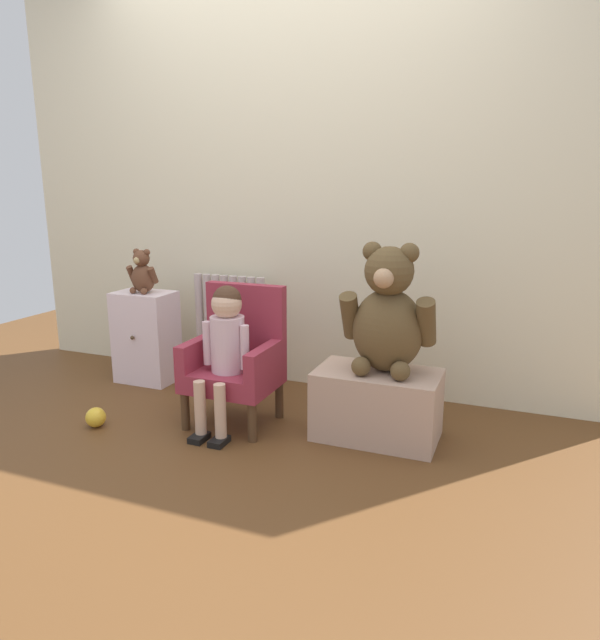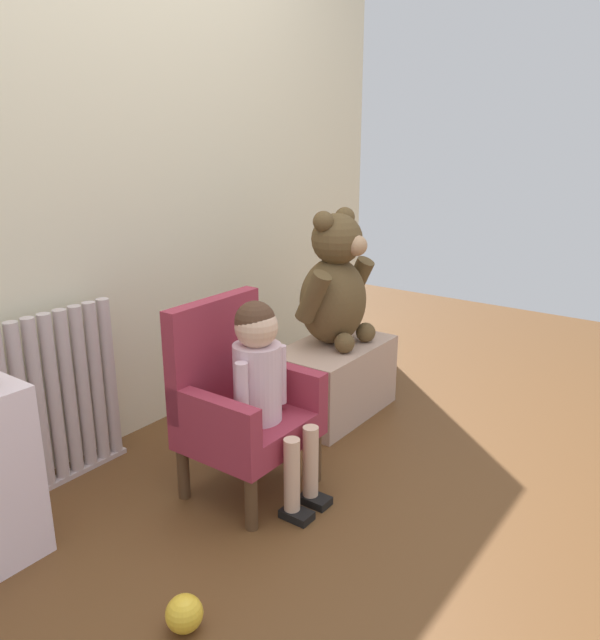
# 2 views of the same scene
# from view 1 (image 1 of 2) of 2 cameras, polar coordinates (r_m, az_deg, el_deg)

# --- Properties ---
(ground_plane) EXTENTS (6.00, 6.00, 0.00)m
(ground_plane) POSITION_cam_1_polar(r_m,az_deg,el_deg) (2.68, -10.47, -13.63)
(ground_plane) COLOR brown
(back_wall) EXTENTS (3.80, 0.05, 2.40)m
(back_wall) POSITION_cam_1_polar(r_m,az_deg,el_deg) (3.43, -0.63, 13.26)
(back_wall) COLOR beige
(back_wall) RESTS_ON ground_plane
(radiator) EXTENTS (0.50, 0.05, 0.66)m
(radiator) POSITION_cam_1_polar(r_m,az_deg,el_deg) (3.60, -7.02, -0.84)
(radiator) COLOR beige
(radiator) RESTS_ON ground_plane
(small_dresser) EXTENTS (0.36, 0.27, 0.57)m
(small_dresser) POSITION_cam_1_polar(r_m,az_deg,el_deg) (3.68, -15.11, -1.64)
(small_dresser) COLOR silver
(small_dresser) RESTS_ON ground_plane
(child_armchair) EXTENTS (0.44, 0.38, 0.71)m
(child_armchair) POSITION_cam_1_polar(r_m,az_deg,el_deg) (2.95, -6.34, -3.79)
(child_armchair) COLOR maroon
(child_armchair) RESTS_ON ground_plane
(child_figure) EXTENTS (0.25, 0.35, 0.73)m
(child_figure) POSITION_cam_1_polar(r_m,az_deg,el_deg) (2.82, -7.49, -1.76)
(child_figure) COLOR beige
(child_figure) RESTS_ON ground_plane
(low_bench) EXTENTS (0.59, 0.35, 0.34)m
(low_bench) POSITION_cam_1_polar(r_m,az_deg,el_deg) (2.82, 7.70, -8.38)
(low_bench) COLOR tan
(low_bench) RESTS_ON ground_plane
(large_teddy_bear) EXTENTS (0.45, 0.31, 0.61)m
(large_teddy_bear) POSITION_cam_1_polar(r_m,az_deg,el_deg) (2.70, 8.78, 0.40)
(large_teddy_bear) COLOR brown
(large_teddy_bear) RESTS_ON low_bench
(small_teddy_bear) EXTENTS (0.19, 0.14, 0.27)m
(small_teddy_bear) POSITION_cam_1_polar(r_m,az_deg,el_deg) (3.58, -15.47, 4.50)
(small_teddy_bear) COLOR brown
(small_teddy_bear) RESTS_ON small_dresser
(toy_ball) EXTENTS (0.10, 0.10, 0.10)m
(toy_ball) POSITION_cam_1_polar(r_m,az_deg,el_deg) (3.13, -19.75, -9.14)
(toy_ball) COLOR yellow
(toy_ball) RESTS_ON ground_plane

